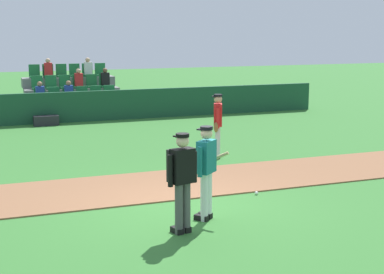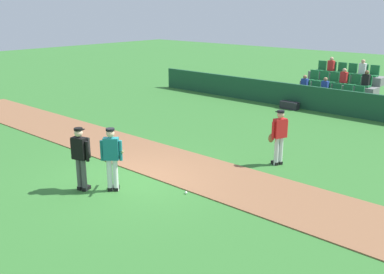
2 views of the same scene
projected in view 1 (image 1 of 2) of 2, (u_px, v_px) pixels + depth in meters
name	position (u px, v px, depth m)	size (l,w,h in m)	color
ground_plane	(185.00, 208.00, 11.51)	(80.00, 80.00, 0.00)	#33702D
infield_dirt_path	(158.00, 185.00, 13.15)	(28.00, 2.52, 0.03)	brown
dugout_fence	(81.00, 107.00, 22.18)	(20.00, 0.16, 1.16)	#19472D
stadium_bleachers	(73.00, 100.00, 23.90)	(3.90, 2.95, 2.30)	slate
batter_teal_jersey	(206.00, 169.00, 10.66)	(0.71, 0.69, 1.76)	white
umpire_home_plate	(182.00, 177.00, 9.95)	(0.57, 0.38, 1.76)	#4C4C4C
runner_red_jersey	(218.00, 124.00, 15.81)	(0.42, 0.62, 1.76)	silver
baseball	(257.00, 193.00, 12.45)	(0.07, 0.07, 0.07)	white
equipment_bag	(46.00, 121.00, 21.37)	(0.90, 0.36, 0.36)	#232328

